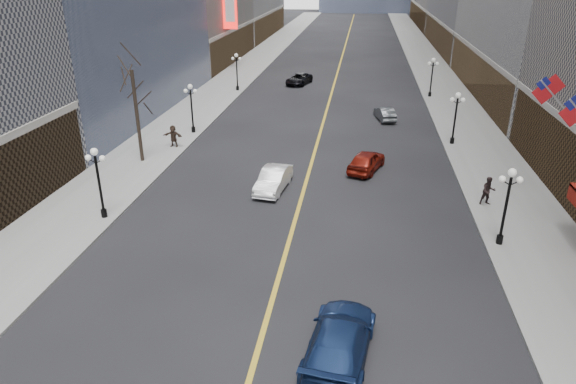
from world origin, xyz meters
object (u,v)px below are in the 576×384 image
(streetlamp_east_2, at_px, (456,113))
(streetlamp_east_3, at_px, (432,73))
(streetlamp_west_2, at_px, (191,103))
(car_sb_far, at_px, (385,114))
(streetlamp_west_3, at_px, (237,68))
(car_nb_far, at_px, (299,79))
(car_sb_near, at_px, (339,341))
(streetlamp_west_1, at_px, (98,176))
(car_nb_mid, at_px, (273,180))
(car_sb_mid, at_px, (367,161))
(streetlamp_east_1, at_px, (507,199))

(streetlamp_east_2, height_order, streetlamp_east_3, same)
(streetlamp_west_2, xyz_separation_m, car_sb_far, (17.95, 7.27, -2.23))
(streetlamp_west_3, relative_size, car_nb_far, 0.89)
(streetlamp_east_2, relative_size, car_nb_far, 0.89)
(streetlamp_east_3, bearing_deg, car_sb_near, -100.37)
(streetlamp_west_1, height_order, car_nb_mid, streetlamp_west_1)
(streetlamp_west_2, distance_m, car_nb_mid, 15.56)
(streetlamp_west_3, bearing_deg, car_sb_far, -30.86)
(car_nb_far, height_order, car_sb_far, car_nb_far)
(car_nb_mid, xyz_separation_m, car_sb_mid, (6.46, 4.69, 0.02))
(car_sb_near, bearing_deg, car_sb_mid, -85.26)
(streetlamp_east_2, distance_m, car_sb_mid, 10.66)
(streetlamp_west_3, bearing_deg, car_sb_near, -71.94)
(car_nb_far, xyz_separation_m, car_sb_mid, (8.97, -30.46, 0.09))
(streetlamp_west_3, distance_m, car_sb_near, 48.81)
(streetlamp_east_1, bearing_deg, streetlamp_west_1, 180.00)
(streetlamp_east_1, height_order, car_sb_near, streetlamp_east_1)
(streetlamp_east_3, height_order, streetlamp_west_3, same)
(car_nb_mid, distance_m, car_sb_near, 17.25)
(streetlamp_east_3, distance_m, streetlamp_west_1, 43.05)
(streetlamp_east_2, height_order, streetlamp_west_3, same)
(streetlamp_east_1, bearing_deg, car_sb_far, 102.59)
(streetlamp_west_1, bearing_deg, streetlamp_east_1, 0.00)
(streetlamp_east_1, height_order, streetlamp_east_3, same)
(streetlamp_east_2, xyz_separation_m, car_sb_mid, (-7.47, -7.31, -2.10))
(streetlamp_west_2, xyz_separation_m, car_nb_far, (7.16, 23.15, -2.19))
(streetlamp_east_1, xyz_separation_m, streetlamp_east_3, (0.00, 36.00, 0.00))
(car_sb_far, bearing_deg, streetlamp_east_1, 89.28)
(streetlamp_east_1, bearing_deg, car_sb_near, -129.29)
(streetlamp_west_3, relative_size, car_sb_mid, 0.97)
(streetlamp_east_3, distance_m, streetlamp_west_2, 29.68)
(car_sb_near, height_order, car_sb_far, car_sb_near)
(streetlamp_west_1, xyz_separation_m, streetlamp_west_2, (0.00, 18.00, 0.00))
(streetlamp_east_2, xyz_separation_m, streetlamp_west_1, (-23.60, -18.00, 0.00))
(car_nb_mid, xyz_separation_m, car_nb_far, (-2.52, 35.15, -0.07))
(streetlamp_west_1, distance_m, car_sb_far, 31.08)
(streetlamp_west_3, bearing_deg, car_nb_mid, -72.13)
(car_nb_mid, bearing_deg, car_sb_mid, 42.72)
(car_nb_far, height_order, car_sb_mid, car_sb_mid)
(streetlamp_west_3, xyz_separation_m, car_sb_far, (17.95, -10.73, -2.23))
(streetlamp_west_3, relative_size, car_nb_mid, 0.96)
(streetlamp_east_1, bearing_deg, streetlamp_east_3, 90.00)
(car_nb_far, bearing_deg, streetlamp_west_3, -130.03)
(streetlamp_west_3, height_order, car_sb_near, streetlamp_west_3)
(streetlamp_east_3, height_order, car_nb_far, streetlamp_east_3)
(streetlamp_east_2, height_order, car_sb_far, streetlamp_east_2)
(streetlamp_west_1, relative_size, car_sb_near, 0.76)
(streetlamp_west_1, bearing_deg, car_nb_mid, 31.81)
(car_sb_mid, bearing_deg, streetlamp_east_2, -117.16)
(car_nb_mid, bearing_deg, streetlamp_east_3, 71.84)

